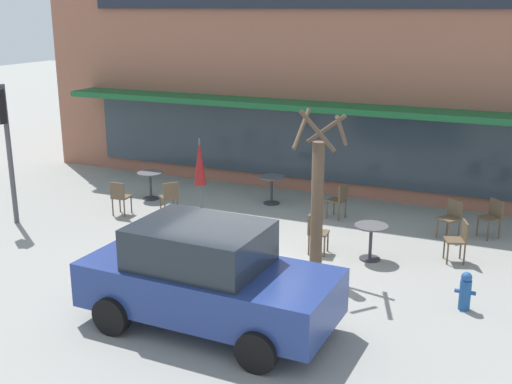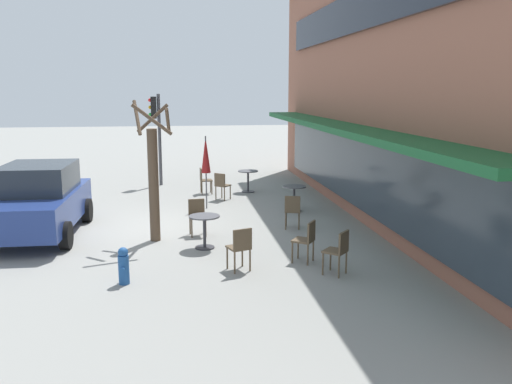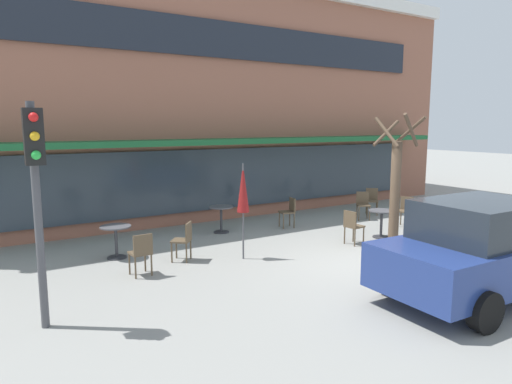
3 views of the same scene
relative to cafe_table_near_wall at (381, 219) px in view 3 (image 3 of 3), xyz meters
The scene contains 17 objects.
ground_plane 2.77m from the cafe_table_near_wall, 142.91° to the right, with size 80.00×80.00×0.00m, color gray.
building_facade 9.25m from the cafe_table_near_wall, 104.63° to the left, with size 19.20×9.10×7.81m.
cafe_table_near_wall is the anchor object (origin of this frame).
cafe_table_streetside 6.91m from the cafe_table_near_wall, 164.22° to the left, with size 0.70×0.70×0.76m.
cafe_table_by_tree 4.45m from the cafe_table_near_wall, 140.47° to the left, with size 0.70×0.70×0.76m.
patio_umbrella_green_folded 4.35m from the cafe_table_near_wall, behind, with size 0.28×0.28×2.20m.
cafe_chair_0 1.81m from the cafe_table_near_wall, 19.92° to the left, with size 0.51×0.51×0.89m.
cafe_chair_1 5.47m from the cafe_table_near_wall, behind, with size 0.56×0.56×0.89m.
cafe_chair_2 3.31m from the cafe_table_near_wall, 48.37° to the left, with size 0.56×0.56×0.89m.
cafe_chair_3 2.73m from the cafe_table_near_wall, 120.80° to the left, with size 0.48×0.48×0.89m.
cafe_chair_4 2.45m from the cafe_table_near_wall, 56.54° to the left, with size 0.55×0.55×0.89m.
cafe_chair_5 1.19m from the cafe_table_near_wall, behind, with size 0.44×0.44×0.89m.
cafe_chair_6 6.56m from the cafe_table_near_wall, behind, with size 0.42×0.42×0.89m.
parked_sedan 4.36m from the cafe_table_near_wall, 113.66° to the right, with size 4.25×2.10×1.76m.
street_tree 1.74m from the cafe_table_near_wall, 125.71° to the right, with size 0.91×0.92×3.33m.
traffic_light_pole 8.84m from the cafe_table_near_wall, behind, with size 0.26×0.44×3.40m.
fire_hydrant 2.65m from the cafe_table_near_wall, 37.53° to the right, with size 0.36×0.20×0.71m.
Camera 3 is at (-7.14, -6.85, 3.08)m, focal length 32.00 mm.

